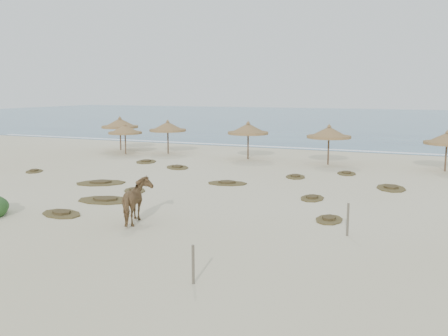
{
  "coord_description": "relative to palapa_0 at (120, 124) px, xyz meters",
  "views": [
    {
      "loc": [
        12.48,
        -18.86,
        5.38
      ],
      "look_at": [
        2.27,
        5.0,
        1.28
      ],
      "focal_mm": 40.0,
      "sensor_mm": 36.0,
      "label": 1
    }
  ],
  "objects": [
    {
      "name": "ocean",
      "position": [
        13.55,
        56.61,
        -2.35
      ],
      "size": [
        200.0,
        100.0,
        0.01
      ],
      "primitive_type": "cube",
      "color": "navy",
      "rests_on": "ground"
    },
    {
      "name": "palapa_4",
      "position": [
        18.93,
        -1.51,
        -0.07
      ],
      "size": [
        4.08,
        4.08,
        2.95
      ],
      "rotation": [
        0.0,
        0.0,
        0.38
      ],
      "color": "brown",
      "rests_on": "ground"
    },
    {
      "name": "horse",
      "position": [
        15.04,
        -20.51,
        -1.45
      ],
      "size": [
        1.64,
        2.35,
        1.81
      ],
      "primitive_type": "imported",
      "rotation": [
        0.0,
        0.0,
        3.49
      ],
      "color": "brown",
      "rests_on": "ground"
    },
    {
      "name": "palapa_0",
      "position": [
        0.0,
        0.0,
        0.0
      ],
      "size": [
        4.25,
        4.25,
        3.04
      ],
      "rotation": [
        0.0,
        0.0,
        -0.4
      ],
      "color": "brown",
      "rests_on": "ground"
    },
    {
      "name": "scrub_13",
      "position": [
        9.61,
        -7.11,
        -2.31
      ],
      "size": [
        2.61,
        2.69,
        0.16
      ],
      "rotation": [
        0.0,
        0.0,
        2.29
      ],
      "color": "brown",
      "rests_on": "ground"
    },
    {
      "name": "scrub_2",
      "position": [
        11.36,
        -15.1,
        -2.31
      ],
      "size": [
        1.94,
        2.02,
        0.16
      ],
      "rotation": [
        0.0,
        0.0,
        2.25
      ],
      "color": "brown",
      "rests_on": "ground"
    },
    {
      "name": "foam_line",
      "position": [
        13.55,
        7.61,
        -2.35
      ],
      "size": [
        70.0,
        0.6,
        0.01
      ],
      "primitive_type": "cube",
      "color": "white",
      "rests_on": "ground"
    },
    {
      "name": "scrub_3",
      "position": [
        15.09,
        -11.22,
        -2.31
      ],
      "size": [
        2.59,
        1.99,
        0.16
      ],
      "rotation": [
        0.0,
        0.0,
        0.23
      ],
      "color": "brown",
      "rests_on": "ground"
    },
    {
      "name": "scrub_9",
      "position": [
        11.34,
        -17.65,
        -2.31
      ],
      "size": [
        3.1,
        2.32,
        0.16
      ],
      "rotation": [
        0.0,
        0.0,
        0.19
      ],
      "color": "brown",
      "rests_on": "ground"
    },
    {
      "name": "scrub_11",
      "position": [
        11.23,
        -20.64,
        -2.31
      ],
      "size": [
        2.42,
        1.94,
        0.16
      ],
      "rotation": [
        0.0,
        0.0,
        2.84
      ],
      "color": "brown",
      "rests_on": "ground"
    },
    {
      "name": "scrub_1",
      "position": [
        8.33,
        -14.01,
        -2.31
      ],
      "size": [
        3.39,
        3.02,
        0.16
      ],
      "rotation": [
        0.0,
        0.0,
        0.52
      ],
      "color": "brown",
      "rests_on": "ground"
    },
    {
      "name": "scrub_7",
      "position": [
        18.15,
        -7.57,
        -2.31
      ],
      "size": [
        1.65,
        2.1,
        0.16
      ],
      "rotation": [
        0.0,
        0.0,
        1.84
      ],
      "color": "brown",
      "rests_on": "ground"
    },
    {
      "name": "fence_post_near",
      "position": [
        20.02,
        -25.37,
        -1.8
      ],
      "size": [
        0.09,
        0.09,
        1.12
      ],
      "primitive_type": "cylinder",
      "rotation": [
        0.0,
        0.0,
        0.1
      ],
      "color": "#605848",
      "rests_on": "ground"
    },
    {
      "name": "palapa_3",
      "position": [
        12.59,
        -1.08,
        -0.04
      ],
      "size": [
        3.99,
        3.99,
        2.99
      ],
      "rotation": [
        0.0,
        0.0,
        0.3
      ],
      "color": "brown",
      "rests_on": "ground"
    },
    {
      "name": "palapa_5",
      "position": [
        26.69,
        -1.47,
        -0.21
      ],
      "size": [
        3.21,
        3.21,
        2.77
      ],
      "rotation": [
        0.0,
        0.0,
        0.09
      ],
      "color": "brown",
      "rests_on": "ground"
    },
    {
      "name": "scrub_5",
      "position": [
        23.91,
        -9.01,
        -2.31
      ],
      "size": [
        2.04,
        2.66,
        0.16
      ],
      "rotation": [
        0.0,
        0.0,
        1.81
      ],
      "color": "brown",
      "rests_on": "ground"
    },
    {
      "name": "scrub_12",
      "position": [
        22.14,
        -17.04,
        -2.31
      ],
      "size": [
        1.19,
        1.75,
        0.16
      ],
      "rotation": [
        0.0,
        0.0,
        1.62
      ],
      "color": "brown",
      "rests_on": "ground"
    },
    {
      "name": "scrub_8",
      "position": [
        1.72,
        -12.33,
        -2.31
      ],
      "size": [
        1.75,
        1.96,
        0.16
      ],
      "rotation": [
        0.0,
        0.0,
        2.1
      ],
      "color": "brown",
      "rests_on": "ground"
    },
    {
      "name": "scrub_4",
      "position": [
        20.53,
        -13.24,
        -2.31
      ],
      "size": [
        1.24,
        1.82,
        0.16
      ],
      "rotation": [
        0.0,
        0.0,
        1.63
      ],
      "color": "brown",
      "rests_on": "ground"
    },
    {
      "name": "palapa_2",
      "position": [
        5.16,
        -0.51,
        -0.12
      ],
      "size": [
        3.91,
        3.91,
        2.89
      ],
      "rotation": [
        0.0,
        0.0,
        0.33
      ],
      "color": "brown",
      "rests_on": "ground"
    },
    {
      "name": "ground",
      "position": [
        13.55,
        -18.39,
        -2.36
      ],
      "size": [
        160.0,
        160.0,
        0.0
      ],
      "primitive_type": "plane",
      "color": "beige",
      "rests_on": "ground"
    },
    {
      "name": "palapa_1",
      "position": [
        2.11,
        -2.33,
        -0.31
      ],
      "size": [
        3.39,
        3.39,
        2.64
      ],
      "rotation": [
        0.0,
        0.0,
        -0.23
      ],
      "color": "brown",
      "rests_on": "ground"
    },
    {
      "name": "fence_post_far",
      "position": [
        23.2,
        -18.98,
        -1.74
      ],
      "size": [
        0.11,
        0.11,
        1.24
      ],
      "primitive_type": "cylinder",
      "rotation": [
        0.0,
        0.0,
        -0.27
      ],
      "color": "#605848",
      "rests_on": "ground"
    },
    {
      "name": "scrub_10",
      "position": [
        20.85,
        -5.07,
        -2.31
      ],
      "size": [
        1.57,
        2.05,
        0.16
      ],
      "rotation": [
        0.0,
        0.0,
        1.8
      ],
      "color": "brown",
      "rests_on": "ground"
    },
    {
      "name": "scrub_6",
      "position": [
        6.15,
        -5.62,
        -2.31
      ],
      "size": [
        2.22,
        2.65,
        0.16
      ],
      "rotation": [
        0.0,
        0.0,
        1.96
      ],
      "color": "brown",
      "rests_on": "ground"
    }
  ]
}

